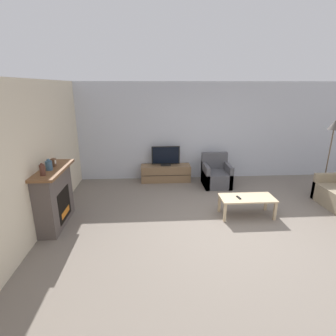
{
  "coord_description": "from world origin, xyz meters",
  "views": [
    {
      "loc": [
        -1.43,
        -4.3,
        2.57
      ],
      "look_at": [
        -1.08,
        1.19,
        0.85
      ],
      "focal_mm": 28.0,
      "sensor_mm": 36.0,
      "label": 1
    }
  ],
  "objects_px": {
    "mantel_vase_left": "(42,170)",
    "mantel_clock": "(53,163)",
    "armchair": "(216,175)",
    "floor_lamp": "(333,132)",
    "fireplace": "(54,197)",
    "tv_stand": "(166,173)",
    "tv": "(166,157)",
    "mantel_vase_centre_left": "(49,165)",
    "remote": "(239,198)",
    "coffee_table": "(247,200)"
  },
  "relations": [
    {
      "from": "remote",
      "to": "tv",
      "type": "bearing_deg",
      "value": 111.15
    },
    {
      "from": "mantel_vase_centre_left",
      "to": "coffee_table",
      "type": "bearing_deg",
      "value": 3.16
    },
    {
      "from": "fireplace",
      "to": "tv_stand",
      "type": "distance_m",
      "value": 3.23
    },
    {
      "from": "mantel_vase_left",
      "to": "floor_lamp",
      "type": "relative_size",
      "value": 0.12
    },
    {
      "from": "tv_stand",
      "to": "floor_lamp",
      "type": "height_order",
      "value": "floor_lamp"
    },
    {
      "from": "floor_lamp",
      "to": "tv_stand",
      "type": "bearing_deg",
      "value": 165.66
    },
    {
      "from": "tv",
      "to": "floor_lamp",
      "type": "bearing_deg",
      "value": -14.31
    },
    {
      "from": "mantel_vase_left",
      "to": "armchair",
      "type": "relative_size",
      "value": 0.26
    },
    {
      "from": "mantel_vase_left",
      "to": "armchair",
      "type": "xyz_separation_m",
      "value": [
        3.55,
        2.26,
        -0.96
      ]
    },
    {
      "from": "mantel_vase_centre_left",
      "to": "tv",
      "type": "distance_m",
      "value": 3.31
    },
    {
      "from": "fireplace",
      "to": "remote",
      "type": "distance_m",
      "value": 3.6
    },
    {
      "from": "mantel_vase_left",
      "to": "mantel_clock",
      "type": "relative_size",
      "value": 1.45
    },
    {
      "from": "tv_stand",
      "to": "remote",
      "type": "distance_m",
      "value": 2.61
    },
    {
      "from": "tv",
      "to": "coffee_table",
      "type": "relative_size",
      "value": 0.71
    },
    {
      "from": "mantel_clock",
      "to": "tv_stand",
      "type": "xyz_separation_m",
      "value": [
        2.22,
        2.18,
        -0.98
      ]
    },
    {
      "from": "mantel_vase_left",
      "to": "floor_lamp",
      "type": "distance_m",
      "value": 6.42
    },
    {
      "from": "tv_stand",
      "to": "tv",
      "type": "relative_size",
      "value": 1.77
    },
    {
      "from": "mantel_vase_left",
      "to": "armchair",
      "type": "distance_m",
      "value": 4.32
    },
    {
      "from": "armchair",
      "to": "remote",
      "type": "height_order",
      "value": "armchair"
    },
    {
      "from": "armchair",
      "to": "coffee_table",
      "type": "xyz_separation_m",
      "value": [
        0.21,
        -1.77,
        0.08
      ]
    },
    {
      "from": "tv_stand",
      "to": "mantel_vase_centre_left",
      "type": "bearing_deg",
      "value": -132.74
    },
    {
      "from": "mantel_vase_centre_left",
      "to": "remote",
      "type": "relative_size",
      "value": 1.36
    },
    {
      "from": "mantel_clock",
      "to": "tv",
      "type": "distance_m",
      "value": 3.15
    },
    {
      "from": "mantel_vase_centre_left",
      "to": "armchair",
      "type": "relative_size",
      "value": 0.25
    },
    {
      "from": "mantel_clock",
      "to": "remote",
      "type": "distance_m",
      "value": 3.66
    },
    {
      "from": "coffee_table",
      "to": "mantel_vase_centre_left",
      "type": "bearing_deg",
      "value": -176.84
    },
    {
      "from": "mantel_vase_centre_left",
      "to": "mantel_clock",
      "type": "bearing_deg",
      "value": 89.8
    },
    {
      "from": "fireplace",
      "to": "mantel_vase_centre_left",
      "type": "xyz_separation_m",
      "value": [
        0.02,
        -0.1,
        0.65
      ]
    },
    {
      "from": "tv",
      "to": "remote",
      "type": "relative_size",
      "value": 5.02
    },
    {
      "from": "tv",
      "to": "tv_stand",
      "type": "bearing_deg",
      "value": 90.0
    },
    {
      "from": "mantel_vase_left",
      "to": "mantel_vase_centre_left",
      "type": "relative_size",
      "value": 1.03
    },
    {
      "from": "armchair",
      "to": "floor_lamp",
      "type": "bearing_deg",
      "value": -12.57
    },
    {
      "from": "coffee_table",
      "to": "mantel_clock",
      "type": "bearing_deg",
      "value": 179.76
    },
    {
      "from": "mantel_clock",
      "to": "armchair",
      "type": "distance_m",
      "value": 4.07
    },
    {
      "from": "tv_stand",
      "to": "coffee_table",
      "type": "xyz_separation_m",
      "value": [
        1.55,
        -2.2,
        0.13
      ]
    },
    {
      "from": "fireplace",
      "to": "armchair",
      "type": "relative_size",
      "value": 1.51
    },
    {
      "from": "fireplace",
      "to": "mantel_vase_centre_left",
      "type": "bearing_deg",
      "value": -80.07
    },
    {
      "from": "mantel_vase_left",
      "to": "tv_stand",
      "type": "bearing_deg",
      "value": 50.47
    },
    {
      "from": "mantel_vase_left",
      "to": "mantel_clock",
      "type": "xyz_separation_m",
      "value": [
        0.0,
        0.51,
        -0.02
      ]
    },
    {
      "from": "mantel_vase_left",
      "to": "mantel_vase_centre_left",
      "type": "height_order",
      "value": "mantel_vase_left"
    },
    {
      "from": "mantel_vase_left",
      "to": "remote",
      "type": "height_order",
      "value": "mantel_vase_left"
    },
    {
      "from": "mantel_vase_centre_left",
      "to": "mantel_clock",
      "type": "xyz_separation_m",
      "value": [
        0.0,
        0.22,
        -0.02
      ]
    },
    {
      "from": "fireplace",
      "to": "floor_lamp",
      "type": "distance_m",
      "value": 6.42
    },
    {
      "from": "tv_stand",
      "to": "tv",
      "type": "xyz_separation_m",
      "value": [
        0.0,
        -0.0,
        0.48
      ]
    },
    {
      "from": "tv",
      "to": "remote",
      "type": "xyz_separation_m",
      "value": [
        1.36,
        -2.22,
        -0.29
      ]
    },
    {
      "from": "fireplace",
      "to": "mantel_vase_left",
      "type": "height_order",
      "value": "mantel_vase_left"
    },
    {
      "from": "mantel_vase_left",
      "to": "tv_stand",
      "type": "xyz_separation_m",
      "value": [
        2.22,
        2.69,
        -1.01
      ]
    },
    {
      "from": "fireplace",
      "to": "floor_lamp",
      "type": "relative_size",
      "value": 0.71
    },
    {
      "from": "mantel_vase_centre_left",
      "to": "tv_stand",
      "type": "bearing_deg",
      "value": 47.26
    },
    {
      "from": "coffee_table",
      "to": "fireplace",
      "type": "bearing_deg",
      "value": -178.31
    }
  ]
}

